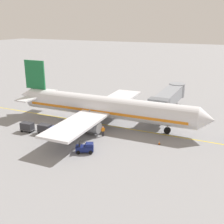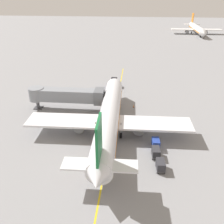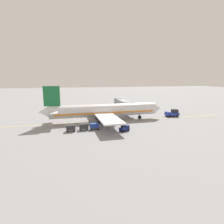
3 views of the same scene
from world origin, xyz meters
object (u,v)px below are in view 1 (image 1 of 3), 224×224
at_px(baggage_cart_front, 57,131).
at_px(safety_cone_nose_left, 159,143).
at_px(baggage_tug_lead, 85,148).
at_px(ground_crew_wing_walker, 103,131).
at_px(baggage_cart_second_in_train, 45,128).
at_px(parked_airliner, 104,107).
at_px(jet_bridge, 169,97).
at_px(baggage_cart_third_in_train, 27,126).

relative_size(baggage_cart_front, safety_cone_nose_left, 4.97).
bearing_deg(baggage_tug_lead, ground_crew_wing_walker, -176.16).
bearing_deg(baggage_cart_second_in_train, parked_airliner, 140.62).
xyz_separation_m(baggage_tug_lead, baggage_cart_second_in_train, (-3.27, -9.61, 0.24)).
xyz_separation_m(jet_bridge, baggage_cart_second_in_train, (18.67, -15.85, -2.51)).
bearing_deg(parked_airliner, safety_cone_nose_left, 68.78).
bearing_deg(baggage_tug_lead, parked_airliner, -166.47).
relative_size(jet_bridge, ground_crew_wing_walker, 9.88).
xyz_separation_m(jet_bridge, baggage_cart_front, (18.80, -13.23, -2.51)).
relative_size(baggage_tug_lead, safety_cone_nose_left, 4.70).
height_order(baggage_cart_third_in_train, safety_cone_nose_left, baggage_cart_third_in_train).
relative_size(baggage_cart_second_in_train, baggage_cart_third_in_train, 1.00).
height_order(baggage_tug_lead, ground_crew_wing_walker, ground_crew_wing_walker).
distance_m(jet_bridge, baggage_tug_lead, 22.97).
bearing_deg(jet_bridge, baggage_cart_third_in_train, -44.83).
height_order(jet_bridge, baggage_cart_front, jet_bridge).
bearing_deg(baggage_tug_lead, safety_cone_nose_left, 129.28).
bearing_deg(parked_airliner, jet_bridge, 138.94).
xyz_separation_m(baggage_cart_third_in_train, safety_cone_nose_left, (-4.35, 21.52, -0.66)).
height_order(baggage_cart_front, safety_cone_nose_left, baggage_cart_front).
distance_m(parked_airliner, jet_bridge, 13.74).
xyz_separation_m(baggage_cart_front, ground_crew_wing_walker, (-3.21, 6.57, 0.00)).
xyz_separation_m(jet_bridge, baggage_cart_third_in_train, (19.17, -19.06, -2.51)).
height_order(jet_bridge, baggage_tug_lead, jet_bridge).
bearing_deg(baggage_cart_third_in_train, safety_cone_nose_left, 101.43).
xyz_separation_m(baggage_cart_third_in_train, ground_crew_wing_walker, (-3.58, 12.39, 0.00)).
xyz_separation_m(parked_airliner, baggage_tug_lead, (11.58, 2.79, -2.47)).
distance_m(baggage_tug_lead, safety_cone_nose_left, 11.25).
bearing_deg(baggage_cart_second_in_train, jet_bridge, 139.67).
bearing_deg(baggage_cart_third_in_train, jet_bridge, 135.17).
bearing_deg(jet_bridge, baggage_cart_second_in_train, -40.33).
bearing_deg(baggage_cart_second_in_train, ground_crew_wing_walker, 108.51).
relative_size(baggage_cart_front, baggage_cart_second_in_train, 1.00).
bearing_deg(baggage_cart_front, baggage_tug_lead, 65.84).
distance_m(jet_bridge, baggage_cart_front, 23.13).
bearing_deg(baggage_tug_lead, jet_bridge, 164.13).
bearing_deg(ground_crew_wing_walker, parked_airliner, -155.73).
xyz_separation_m(parked_airliner, baggage_cart_second_in_train, (8.31, -6.82, -2.24)).
distance_m(baggage_cart_front, baggage_cart_third_in_train, 5.84).
bearing_deg(safety_cone_nose_left, baggage_cart_third_in_train, -78.57).
bearing_deg(parked_airliner, ground_crew_wing_walker, 24.27).
relative_size(parked_airliner, baggage_cart_third_in_train, 12.70).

